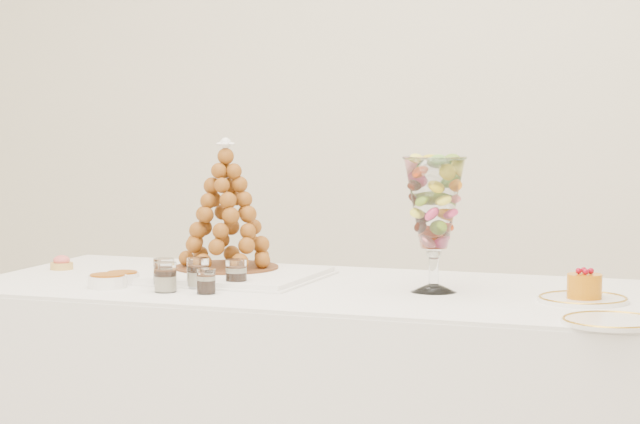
% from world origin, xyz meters
% --- Properties ---
extents(lace_tray, '(0.54, 0.41, 0.02)m').
position_xyz_m(lace_tray, '(-0.31, 0.39, 0.75)').
color(lace_tray, white).
rests_on(lace_tray, buffet_table).
extents(macaron_vase, '(0.15, 0.15, 0.33)m').
position_xyz_m(macaron_vase, '(0.30, 0.35, 0.95)').
color(macaron_vase, white).
rests_on(macaron_vase, buffet_table).
extents(cake_plate, '(0.21, 0.21, 0.01)m').
position_xyz_m(cake_plate, '(0.67, 0.31, 0.74)').
color(cake_plate, white).
rests_on(cake_plate, buffet_table).
extents(spare_plate, '(0.21, 0.21, 0.01)m').
position_xyz_m(spare_plate, '(0.77, 0.04, 0.74)').
color(spare_plate, white).
rests_on(spare_plate, buffet_table).
extents(pink_tart, '(0.06, 0.06, 0.04)m').
position_xyz_m(pink_tart, '(-0.79, 0.40, 0.75)').
color(pink_tart, tan).
rests_on(pink_tart, buffet_table).
extents(verrine_a, '(0.06, 0.06, 0.07)m').
position_xyz_m(verrine_a, '(-0.37, 0.21, 0.77)').
color(verrine_a, white).
rests_on(verrine_a, buffet_table).
extents(verrine_b, '(0.07, 0.07, 0.08)m').
position_xyz_m(verrine_b, '(-0.28, 0.21, 0.77)').
color(verrine_b, white).
rests_on(verrine_b, buffet_table).
extents(verrine_c, '(0.06, 0.06, 0.07)m').
position_xyz_m(verrine_c, '(-0.19, 0.24, 0.77)').
color(verrine_c, white).
rests_on(verrine_c, buffet_table).
extents(verrine_d, '(0.07, 0.07, 0.07)m').
position_xyz_m(verrine_d, '(-0.32, 0.12, 0.77)').
color(verrine_d, white).
rests_on(verrine_d, buffet_table).
extents(verrine_e, '(0.05, 0.05, 0.06)m').
position_xyz_m(verrine_e, '(-0.22, 0.13, 0.77)').
color(verrine_e, white).
rests_on(verrine_e, buffet_table).
extents(ramekin_back, '(0.09, 0.09, 0.03)m').
position_xyz_m(ramekin_back, '(-0.49, 0.21, 0.75)').
color(ramekin_back, white).
rests_on(ramekin_back, buffet_table).
extents(ramekin_front, '(0.10, 0.10, 0.03)m').
position_xyz_m(ramekin_front, '(-0.49, 0.14, 0.75)').
color(ramekin_front, white).
rests_on(ramekin_front, buffet_table).
extents(croquembouche, '(0.28, 0.28, 0.35)m').
position_xyz_m(croquembouche, '(-0.31, 0.46, 0.93)').
color(croquembouche, brown).
rests_on(croquembouche, lace_tray).
extents(mousse_cake, '(0.08, 0.08, 0.07)m').
position_xyz_m(mousse_cake, '(0.67, 0.31, 0.78)').
color(mousse_cake, '#C56E09').
rests_on(mousse_cake, cake_plate).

